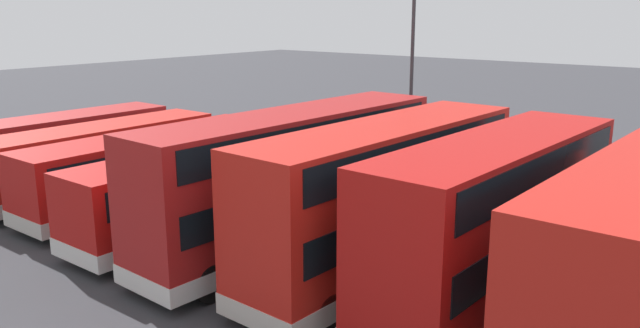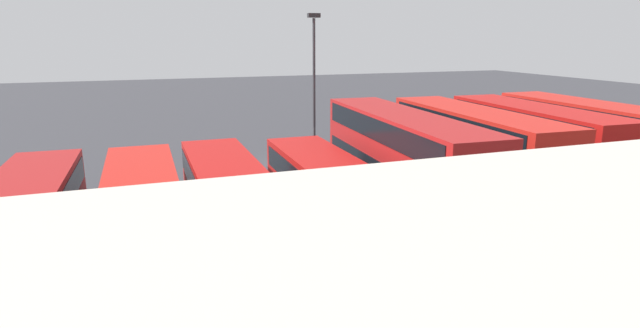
{
  "view_description": "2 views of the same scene",
  "coord_description": "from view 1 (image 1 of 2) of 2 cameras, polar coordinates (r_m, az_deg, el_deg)",
  "views": [
    {
      "loc": [
        -15.01,
        25.38,
        7.74
      ],
      "look_at": [
        2.04,
        3.72,
        1.03
      ],
      "focal_mm": 35.69,
      "sensor_mm": 36.0,
      "label": 1
    },
    {
      "loc": [
        8.58,
        28.94,
        7.75
      ],
      "look_at": [
        -0.35,
        3.94,
        1.05
      ],
      "focal_mm": 28.59,
      "sensor_mm": 36.0,
      "label": 2
    }
  ],
  "objects": [
    {
      "name": "bus_single_deck_fifth",
      "position": [
        23.01,
        -10.2,
        -1.96
      ],
      "size": [
        2.67,
        10.54,
        2.95
      ],
      "color": "#B71411",
      "rests_on": "ground"
    },
    {
      "name": "ground_plane",
      "position": [
        30.48,
        7.36,
        -1.14
      ],
      "size": [
        140.0,
        140.0,
        0.0
      ],
      "primitive_type": "plane",
      "color": "#38383D"
    },
    {
      "name": "bus_single_deck_far_end",
      "position": [
        31.77,
        -23.28,
        1.46
      ],
      "size": [
        2.89,
        11.77,
        2.95
      ],
      "color": "#A51919",
      "rests_on": "ground"
    },
    {
      "name": "bus_single_deck_sixth",
      "position": [
        26.32,
        -14.93,
        -0.23
      ],
      "size": [
        2.63,
        10.85,
        2.95
      ],
      "color": "#B71411",
      "rests_on": "ground"
    },
    {
      "name": "bus_single_deck_seventh",
      "position": [
        28.77,
        -19.07,
        0.64
      ],
      "size": [
        2.68,
        10.55,
        2.95
      ],
      "color": "red",
      "rests_on": "ground"
    },
    {
      "name": "bus_double_decker_second",
      "position": [
        17.27,
        15.47,
        -4.68
      ],
      "size": [
        2.97,
        10.24,
        4.55
      ],
      "color": "#B71411",
      "rests_on": "ground"
    },
    {
      "name": "lamp_post_tall",
      "position": [
        28.12,
        8.23,
        8.32
      ],
      "size": [
        0.7,
        0.3,
        8.96
      ],
      "color": "#38383D",
      "rests_on": "ground"
    },
    {
      "name": "bus_double_decker_third",
      "position": [
        18.72,
        5.82,
        -2.81
      ],
      "size": [
        3.02,
        10.95,
        4.55
      ],
      "color": "red",
      "rests_on": "ground"
    },
    {
      "name": "bus_double_decker_fourth",
      "position": [
        20.83,
        -2.31,
        -1.04
      ],
      "size": [
        3.12,
        12.15,
        4.55
      ],
      "color": "#A51919",
      "rests_on": "ground"
    }
  ]
}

